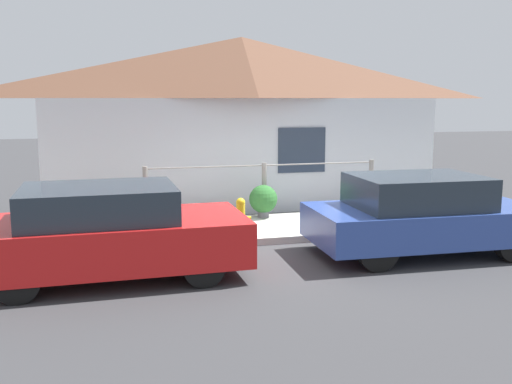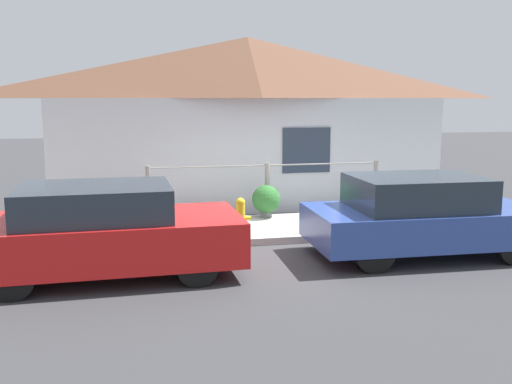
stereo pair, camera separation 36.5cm
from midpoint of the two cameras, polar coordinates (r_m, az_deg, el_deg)
The scene contains 9 objects.
ground_plane at distance 10.09m, azimuth 4.70°, elevation -5.21°, with size 60.00×60.00×0.00m, color #38383A.
sidewalk at distance 11.01m, azimuth 3.14°, elevation -3.61°, with size 24.00×2.02×0.13m.
house at distance 13.39m, azimuth 0.02°, elevation 11.60°, with size 9.23×2.23×3.93m.
fence at distance 11.70m, azimuth 2.02°, elevation 0.52°, with size 4.90×0.10×1.10m.
car_left at distance 8.37m, azimuth -13.70°, elevation -3.79°, with size 3.82×1.84×1.32m.
car_right at distance 9.63m, azimuth 17.26°, elevation -2.29°, with size 3.76×1.85×1.30m.
fire_hydrant at distance 10.04m, azimuth -0.51°, elevation -2.41°, with size 0.37×0.16×0.68m.
potted_plant_near_hydrant at distance 11.62m, azimuth 1.91°, elevation -0.78°, with size 0.58×0.58×0.66m.
potted_plant_by_fence at distance 11.09m, azimuth -14.61°, elevation -2.14°, with size 0.34×0.34×0.48m.
Camera 2 is at (-2.76, -9.36, 2.51)m, focal length 40.00 mm.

